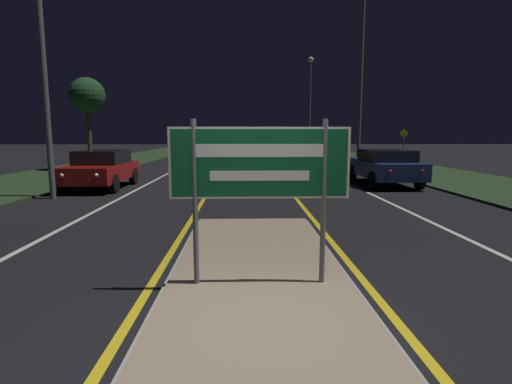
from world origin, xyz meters
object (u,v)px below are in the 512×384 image
object	(u,v)px
streetlight_right_near	(362,52)
car_approaching_0	(101,168)
streetlight_right_far	(310,91)
car_receding_1	(288,155)
highway_sign	(260,169)
warning_sign	(404,143)
car_receding_0	(384,166)

from	to	relation	value
streetlight_right_near	car_approaching_0	bearing A→B (deg)	-150.75
streetlight_right_near	car_approaching_0	world-z (taller)	streetlight_right_near
streetlight_right_far	car_receding_1	xyz separation A→B (m)	(-3.84, -15.19, -5.64)
highway_sign	streetlight_right_near	distance (m)	18.62
car_receding_1	car_approaching_0	xyz separation A→B (m)	(-8.36, -10.60, 0.02)
streetlight_right_near	car_approaching_0	xyz separation A→B (m)	(-11.79, -6.60, -5.63)
streetlight_right_near	streetlight_right_far	world-z (taller)	streetlight_right_near
car_approaching_0	warning_sign	distance (m)	18.79
streetlight_right_far	car_receding_0	bearing A→B (deg)	-92.31
streetlight_right_near	car_receding_0	bearing A→B (deg)	-95.89
warning_sign	car_approaching_0	bearing A→B (deg)	-147.07
car_receding_0	car_receding_1	xyz separation A→B (m)	(-2.83, 9.87, -0.03)
highway_sign	car_receding_1	distance (m)	21.10
highway_sign	car_receding_0	bearing A→B (deg)	63.33
car_approaching_0	warning_sign	size ratio (longest dim) A/B	1.77
car_receding_0	warning_sign	bearing A→B (deg)	64.23
warning_sign	streetlight_right_far	bearing A→B (deg)	102.88
warning_sign	car_receding_1	bearing A→B (deg)	176.96
streetlight_right_far	car_receding_1	size ratio (longest dim) A/B	2.10
streetlight_right_far	car_approaching_0	world-z (taller)	streetlight_right_far
highway_sign	warning_sign	xyz separation A→B (m)	(10.12, 20.51, -0.12)
streetlight_right_far	car_receding_0	distance (m)	25.70
streetlight_right_far	car_receding_0	world-z (taller)	streetlight_right_far
car_receding_1	highway_sign	bearing A→B (deg)	-97.41
streetlight_right_near	streetlight_right_far	bearing A→B (deg)	88.79
highway_sign	streetlight_right_near	bearing A→B (deg)	70.01
streetlight_right_far	warning_sign	distance (m)	16.72
car_receding_1	warning_sign	xyz separation A→B (m)	(7.40, -0.39, 0.75)
streetlight_right_near	car_receding_1	distance (m)	7.72
streetlight_right_far	warning_sign	size ratio (longest dim) A/B	4.17
car_approaching_0	car_receding_1	bearing A→B (deg)	51.74
highway_sign	car_receding_0	world-z (taller)	highway_sign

